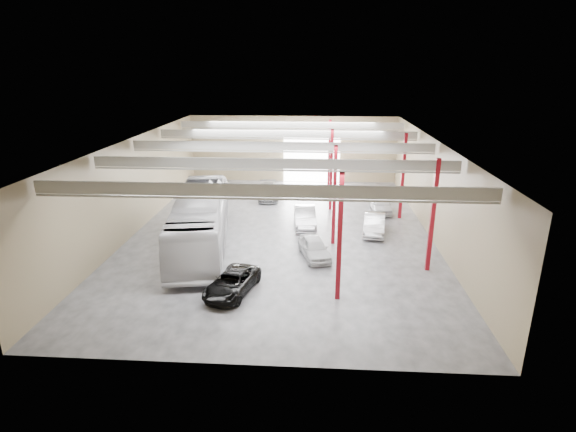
# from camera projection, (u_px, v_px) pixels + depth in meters

# --- Properties ---
(depot_shell) EXTENTS (22.12, 32.12, 7.06)m
(depot_shell) POSITION_uv_depth(u_px,v_px,m) (284.00, 166.00, 32.94)
(depot_shell) COLOR #3F3F43
(depot_shell) RESTS_ON ground
(coach_bus) EXTENTS (5.35, 14.07, 3.83)m
(coach_bus) POSITION_uv_depth(u_px,v_px,m) (201.00, 221.00, 30.73)
(coach_bus) COLOR silver
(coach_bus) RESTS_ON ground
(black_sedan) EXTENTS (3.05, 4.74, 1.22)m
(black_sedan) POSITION_uv_depth(u_px,v_px,m) (232.00, 283.00, 24.80)
(black_sedan) COLOR black
(black_sedan) RESTS_ON ground
(car_row_a) EXTENTS (2.55, 4.19, 1.33)m
(car_row_a) POSITION_uv_depth(u_px,v_px,m) (314.00, 248.00, 29.43)
(car_row_a) COLOR silver
(car_row_a) RESTS_ON ground
(car_row_b) EXTENTS (1.98, 4.71, 1.51)m
(car_row_b) POSITION_uv_depth(u_px,v_px,m) (305.00, 217.00, 35.15)
(car_row_b) COLOR #A6A6AA
(car_row_b) RESTS_ON ground
(car_row_c) EXTENTS (2.35, 4.79, 1.34)m
(car_row_c) POSITION_uv_depth(u_px,v_px,m) (268.00, 192.00, 42.50)
(car_row_c) COLOR slate
(car_row_c) RESTS_ON ground
(car_right_near) EXTENTS (2.10, 4.52, 1.43)m
(car_right_near) POSITION_uv_depth(u_px,v_px,m) (374.00, 224.00, 33.74)
(car_right_near) COLOR silver
(car_right_near) RESTS_ON ground
(car_right_far) EXTENTS (1.71, 4.01, 1.35)m
(car_right_far) POSITION_uv_depth(u_px,v_px,m) (381.00, 204.00, 38.60)
(car_right_far) COLOR silver
(car_right_far) RESTS_ON ground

